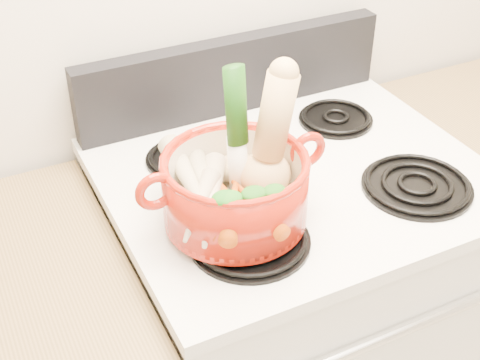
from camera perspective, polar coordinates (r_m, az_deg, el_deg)
name	(u,v)px	position (r m, az deg, el deg)	size (l,w,h in m)	color
stove_body	(286,331)	(1.73, 3.96, -12.72)	(0.76, 0.65, 0.92)	silver
cooktop	(295,177)	(1.41, 4.73, 0.23)	(0.78, 0.67, 0.03)	silver
control_backsplash	(233,75)	(1.59, -0.59, 8.96)	(0.76, 0.05, 0.18)	black
oven_handle	(382,339)	(1.31, 12.05, -13.09)	(0.02, 0.02, 0.60)	silver
burner_front_left	(249,239)	(1.22, 0.81, -5.04)	(0.22, 0.22, 0.02)	black
burner_front_right	(417,185)	(1.39, 14.88, -0.38)	(0.22, 0.22, 0.02)	black
burner_back_left	(186,157)	(1.43, -4.63, 1.97)	(0.17, 0.17, 0.02)	black
burner_back_right	(336,117)	(1.59, 8.18, 5.30)	(0.17, 0.17, 0.02)	black
dutch_oven	(235,190)	(1.21, -0.42, -0.83)	(0.26, 0.26, 0.13)	#9F1809
pot_handle_left	(155,191)	(1.14, -7.23, -0.96)	(0.07, 0.07, 0.02)	#9F1809
pot_handle_right	(308,150)	(1.24, 5.80, 2.60)	(0.07, 0.07, 0.02)	#9F1809
squash	(274,136)	(1.20, 2.95, 3.80)	(0.10, 0.10, 0.25)	#E1B873
leek	(238,133)	(1.19, -0.17, 4.06)	(0.04, 0.04, 0.27)	white
ginger	(234,168)	(1.29, -0.56, 0.99)	(0.09, 0.06, 0.05)	tan
parsnip_0	(208,199)	(1.21, -2.76, -1.66)	(0.04, 0.04, 0.20)	beige
parsnip_1	(210,200)	(1.19, -2.56, -1.68)	(0.05, 0.05, 0.22)	#F0E7C3
parsnip_2	(206,187)	(1.21, -2.92, -0.64)	(0.04, 0.04, 0.19)	beige
parsnip_3	(199,205)	(1.17, -3.55, -2.11)	(0.04, 0.04, 0.17)	beige
parsnip_4	(190,181)	(1.21, -4.27, -0.08)	(0.05, 0.05, 0.23)	beige
carrot_0	(232,204)	(1.20, -0.71, -2.05)	(0.03, 0.03, 0.17)	#DF580B
carrot_1	(231,212)	(1.18, -0.79, -2.72)	(0.03, 0.03, 0.16)	#C9450A
carrot_2	(257,208)	(1.18, 1.45, -2.41)	(0.03, 0.03, 0.17)	#C93B0A
carrot_3	(232,213)	(1.15, -0.69, -2.79)	(0.03, 0.03, 0.15)	#C9500A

